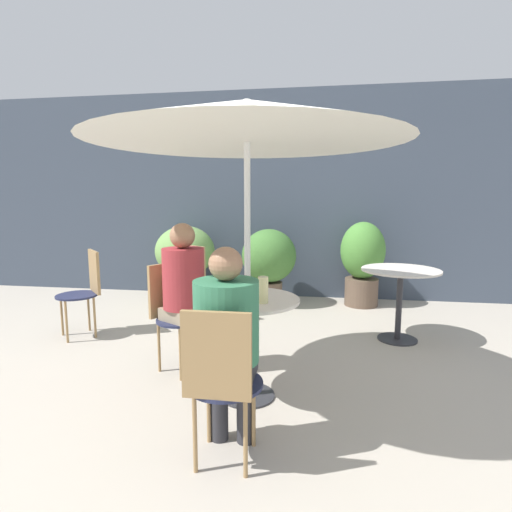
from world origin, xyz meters
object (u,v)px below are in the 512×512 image
at_px(bistro_chair_1, 221,374).
at_px(beer_glass_1, 263,290).
at_px(cafe_table_near, 248,322).
at_px(umbrella, 247,121).
at_px(cafe_table_far, 400,285).
at_px(bistro_chair_3, 201,275).
at_px(seated_person_1, 227,334).
at_px(potted_plant_2, 362,259).
at_px(bistro_chair_0, 174,307).
at_px(potted_plant_1, 269,259).
at_px(seated_person_0, 185,286).
at_px(bistro_chair_2, 86,285).
at_px(beer_glass_0, 236,283).
at_px(potted_plant_0, 185,254).

height_order(bistro_chair_1, beer_glass_1, beer_glass_1).
distance_m(cafe_table_near, umbrella, 1.40).
height_order(cafe_table_far, bistro_chair_3, bistro_chair_3).
height_order(seated_person_1, potted_plant_2, seated_person_1).
relative_size(bistro_chair_0, potted_plant_1, 0.87).
bearing_deg(cafe_table_far, potted_plant_2, 99.81).
xyz_separation_m(seated_person_0, umbrella, (0.58, -0.33, 1.22)).
distance_m(bistro_chair_2, seated_person_1, 2.61).
bearing_deg(bistro_chair_2, potted_plant_2, 75.42).
bearing_deg(seated_person_0, umbrella, -90.00).
distance_m(cafe_table_near, beer_glass_0, 0.30).
bearing_deg(beer_glass_1, bistro_chair_1, -99.93).
relative_size(potted_plant_1, potted_plant_2, 0.91).
distance_m(bistro_chair_2, beer_glass_1, 2.39).
height_order(bistro_chair_0, bistro_chair_1, same).
bearing_deg(potted_plant_1, potted_plant_0, 177.52).
distance_m(cafe_table_far, potted_plant_2, 1.36).
height_order(bistro_chair_1, potted_plant_1, potted_plant_1).
bearing_deg(bistro_chair_0, bistro_chair_2, 91.14).
xyz_separation_m(cafe_table_near, bistro_chair_2, (-1.93, 1.08, -0.03)).
bearing_deg(bistro_chair_3, beer_glass_0, 149.48).
relative_size(bistro_chair_2, beer_glass_0, 5.66).
bearing_deg(bistro_chair_3, cafe_table_near, 150.94).
height_order(beer_glass_1, potted_plant_0, potted_plant_0).
height_order(bistro_chair_2, seated_person_0, seated_person_0).
height_order(cafe_table_far, umbrella, umbrella).
bearing_deg(beer_glass_1, seated_person_1, -102.59).
bearing_deg(bistro_chair_1, seated_person_0, -63.35).
height_order(seated_person_1, umbrella, umbrella).
relative_size(seated_person_0, potted_plant_2, 1.10).
height_order(bistro_chair_0, bistro_chair_2, same).
bearing_deg(seated_person_1, bistro_chair_2, -42.23).
height_order(bistro_chair_1, seated_person_1, seated_person_1).
height_order(seated_person_1, beer_glass_1, seated_person_1).
distance_m(bistro_chair_0, potted_plant_2, 2.97).
height_order(seated_person_0, umbrella, umbrella).
distance_m(cafe_table_far, bistro_chair_2, 3.28).
bearing_deg(potted_plant_1, bistro_chair_3, -132.10).
distance_m(bistro_chair_0, potted_plant_1, 2.26).
relative_size(bistro_chair_3, potted_plant_1, 0.87).
height_order(bistro_chair_3, seated_person_0, seated_person_0).
bearing_deg(potted_plant_2, bistro_chair_3, -154.33).
height_order(potted_plant_1, potted_plant_2, potted_plant_2).
bearing_deg(potted_plant_2, potted_plant_0, -177.65).
bearing_deg(beer_glass_1, cafe_table_far, 51.61).
bearing_deg(bistro_chair_2, seated_person_1, 4.35).
height_order(bistro_chair_0, beer_glass_1, beer_glass_1).
xyz_separation_m(seated_person_0, potted_plant_2, (1.68, 2.42, -0.11)).
relative_size(cafe_table_near, beer_glass_1, 4.12).
distance_m(beer_glass_0, umbrella, 1.16).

